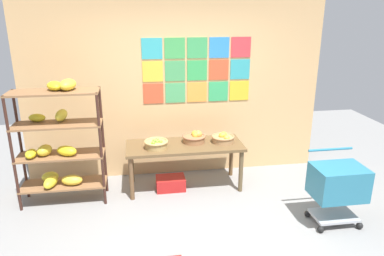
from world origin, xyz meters
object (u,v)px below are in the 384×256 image
(banana_shelf_unit, at_px, (58,140))
(fruit_basket_centre, at_px, (223,138))
(display_table, at_px, (185,149))
(shopping_cart, at_px, (338,184))
(produce_crate_under_table, at_px, (171,183))
(fruit_basket_back_left, at_px, (195,137))
(fruit_basket_back_right, at_px, (156,144))

(banana_shelf_unit, bearing_deg, fruit_basket_centre, 3.81)
(banana_shelf_unit, distance_m, fruit_basket_centre, 2.22)
(display_table, xyz_separation_m, shopping_cart, (1.64, -1.21, -0.06))
(banana_shelf_unit, xyz_separation_m, display_table, (1.66, 0.14, -0.28))
(shopping_cart, bearing_deg, produce_crate_under_table, 160.99)
(fruit_basket_centre, distance_m, shopping_cart, 1.64)
(fruit_basket_centre, height_order, produce_crate_under_table, fruit_basket_centre)
(fruit_basket_centre, bearing_deg, shopping_cart, -48.15)
(shopping_cart, bearing_deg, fruit_basket_back_left, 152.33)
(banana_shelf_unit, bearing_deg, shopping_cart, -17.93)
(display_table, bearing_deg, fruit_basket_back_left, 25.28)
(fruit_basket_back_right, xyz_separation_m, fruit_basket_centre, (0.95, 0.09, -0.00))
(fruit_basket_back_left, bearing_deg, fruit_basket_centre, -9.74)
(fruit_basket_back_right, bearing_deg, display_table, 11.69)
(banana_shelf_unit, bearing_deg, produce_crate_under_table, 3.79)
(fruit_basket_centre, bearing_deg, fruit_basket_back_right, -174.83)
(fruit_basket_back_right, distance_m, fruit_basket_back_left, 0.58)
(fruit_basket_back_right, xyz_separation_m, produce_crate_under_table, (0.19, 0.03, -0.63))
(banana_shelf_unit, xyz_separation_m, fruit_basket_back_left, (1.81, 0.22, -0.14))
(produce_crate_under_table, bearing_deg, shopping_cart, -32.10)
(display_table, xyz_separation_m, fruit_basket_centre, (0.55, 0.00, 0.14))
(fruit_basket_back_right, bearing_deg, fruit_basket_back_left, 15.64)
(shopping_cart, bearing_deg, fruit_basket_back_right, 164.19)
(fruit_basket_back_right, distance_m, shopping_cart, 2.34)
(fruit_basket_back_left, bearing_deg, shopping_cart, -40.77)
(fruit_basket_back_left, relative_size, fruit_basket_centre, 1.02)
(fruit_basket_back_left, height_order, shopping_cart, shopping_cart)
(display_table, relative_size, fruit_basket_centre, 4.99)
(banana_shelf_unit, distance_m, fruit_basket_back_left, 1.83)
(display_table, distance_m, fruit_basket_back_left, 0.22)
(fruit_basket_back_right, relative_size, fruit_basket_back_left, 0.99)
(fruit_basket_centre, bearing_deg, display_table, -179.65)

